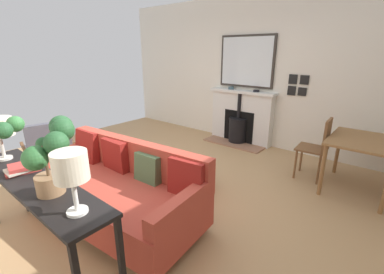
# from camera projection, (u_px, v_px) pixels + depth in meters

# --- Properties ---
(ground_plane) EXTENTS (5.28, 6.38, 0.01)m
(ground_plane) POSITION_uv_depth(u_px,v_px,m) (155.00, 186.00, 3.71)
(ground_plane) COLOR tan
(wall_left) EXTENTS (0.12, 6.38, 2.84)m
(wall_left) POSITION_uv_depth(u_px,v_px,m) (250.00, 72.00, 5.20)
(wall_left) COLOR silver
(wall_left) RESTS_ON ground
(fireplace) EXTENTS (0.57, 1.39, 1.07)m
(fireplace) POSITION_uv_depth(u_px,v_px,m) (240.00, 120.00, 5.38)
(fireplace) COLOR #93664C
(fireplace) RESTS_ON ground
(mirror_over_mantel) EXTENTS (0.04, 1.15, 0.99)m
(mirror_over_mantel) POSITION_uv_depth(u_px,v_px,m) (246.00, 61.00, 5.10)
(mirror_over_mantel) COLOR #2D2823
(mantel_bowl_near) EXTENTS (0.12, 0.12, 0.05)m
(mantel_bowl_near) POSITION_uv_depth(u_px,v_px,m) (231.00, 88.00, 5.35)
(mantel_bowl_near) COLOR #334C56
(mantel_bowl_near) RESTS_ON fireplace
(mantel_bowl_far) EXTENTS (0.12, 0.12, 0.04)m
(mantel_bowl_far) POSITION_uv_depth(u_px,v_px,m) (256.00, 91.00, 5.02)
(mantel_bowl_far) COLOR black
(mantel_bowl_far) RESTS_ON fireplace
(sofa) EXTENTS (1.11, 2.14, 0.85)m
(sofa) POSITION_uv_depth(u_px,v_px,m) (116.00, 189.00, 2.91)
(sofa) COLOR #B2B2B7
(sofa) RESTS_ON ground
(ottoman) EXTENTS (0.65, 0.84, 0.39)m
(ottoman) POSITION_uv_depth(u_px,v_px,m) (179.00, 170.00, 3.65)
(ottoman) COLOR #B2B2B7
(ottoman) RESTS_ON ground
(armchair_accent) EXTENTS (0.78, 0.70, 0.84)m
(armchair_accent) POSITION_uv_depth(u_px,v_px,m) (49.00, 145.00, 4.00)
(armchair_accent) COLOR brown
(armchair_accent) RESTS_ON ground
(console_table) EXTENTS (0.38, 1.93, 0.78)m
(console_table) POSITION_uv_depth(u_px,v_px,m) (36.00, 189.00, 2.24)
(console_table) COLOR black
(console_table) RESTS_ON ground
(table_lamp_far_end) EXTENTS (0.22, 0.22, 0.44)m
(table_lamp_far_end) POSITION_uv_depth(u_px,v_px,m) (71.00, 169.00, 1.67)
(table_lamp_far_end) COLOR white
(table_lamp_far_end) RESTS_ON console_table
(potted_plant) EXTENTS (0.53, 0.44, 0.61)m
(potted_plant) POSITION_uv_depth(u_px,v_px,m) (49.00, 148.00, 1.90)
(potted_plant) COLOR #99704C
(potted_plant) RESTS_ON console_table
(book_stack) EXTENTS (0.30, 0.25, 0.07)m
(book_stack) POSITION_uv_depth(u_px,v_px,m) (22.00, 168.00, 2.36)
(book_stack) COLOR #B23833
(book_stack) RESTS_ON console_table
(dining_table) EXTENTS (0.96, 0.78, 0.73)m
(dining_table) POSITION_uv_depth(u_px,v_px,m) (363.00, 147.00, 3.40)
(dining_table) COLOR olive
(dining_table) RESTS_ON ground
(dining_chair_near_fireplace) EXTENTS (0.42, 0.42, 0.93)m
(dining_chair_near_fireplace) POSITION_uv_depth(u_px,v_px,m) (319.00, 144.00, 3.75)
(dining_chair_near_fireplace) COLOR brown
(dining_chair_near_fireplace) RESTS_ON ground
(photo_gallery_row) EXTENTS (0.02, 0.34, 0.37)m
(photo_gallery_row) POSITION_uv_depth(u_px,v_px,m) (298.00, 85.00, 4.61)
(photo_gallery_row) COLOR black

